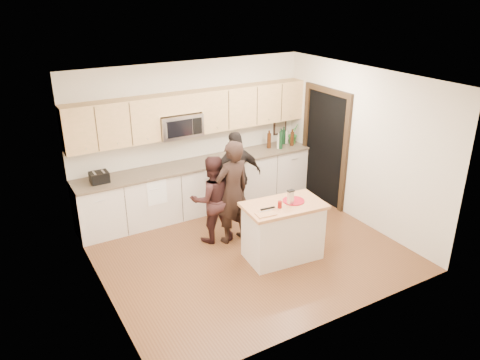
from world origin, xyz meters
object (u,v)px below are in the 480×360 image
woman_center (212,199)px  woman_left (232,192)px  island (283,231)px  woman_right (236,176)px  toaster (99,177)px

woman_center → woman_left: bearing=156.6°
island → woman_right: woman_right is taller
woman_left → woman_center: (-0.28, 0.18, -0.13)m
toaster → woman_left: bearing=-36.0°
island → woman_left: size_ratio=0.74×
woman_left → woman_right: woman_left is taller
woman_center → woman_right: size_ratio=0.91×
toaster → woman_right: bearing=-14.7°
island → woman_right: size_ratio=0.79×
island → woman_left: (-0.41, 0.84, 0.40)m
island → toaster: (-2.16, 2.11, 0.57)m
toaster → woman_left: (1.75, -1.27, -0.17)m
island → woman_center: size_ratio=0.86×
woman_left → woman_right: bearing=-131.6°
island → woman_right: (0.06, 1.53, 0.35)m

